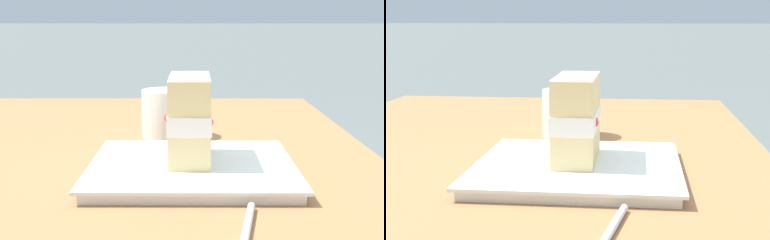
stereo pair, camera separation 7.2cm
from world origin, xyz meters
TOP-DOWN VIEW (x-y plane):
  - dessert_plate at (-0.05, -0.12)m, footprint 0.26×0.26m
  - cake_slice at (-0.03, -0.12)m, footprint 0.12×0.06m
  - coffee_cup at (0.19, -0.08)m, footprint 0.09×0.09m

SIDE VIEW (x-z plane):
  - dessert_plate at x=-0.05m, z-range 0.75..0.76m
  - coffee_cup at x=0.19m, z-range 0.75..0.83m
  - cake_slice at x=-0.03m, z-range 0.76..0.87m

